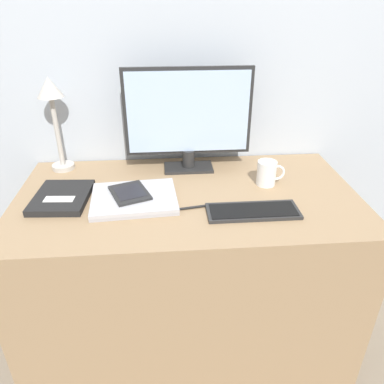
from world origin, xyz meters
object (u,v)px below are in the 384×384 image
object	(u,v)px
keyboard	(253,211)
ereader	(130,193)
desk_lamp	(52,105)
laptop	(134,198)
coffee_mug	(267,173)
monitor	(188,118)
notebook	(62,197)
pen	(186,208)

from	to	relation	value
keyboard	ereader	xyz separation A→B (m)	(-0.43, 0.13, 0.02)
keyboard	desk_lamp	distance (m)	0.88
laptop	coffee_mug	distance (m)	0.52
monitor	laptop	distance (m)	0.40
monitor	ereader	xyz separation A→B (m)	(-0.23, -0.25, -0.20)
ereader	monitor	bearing A→B (deg)	47.13
laptop	desk_lamp	size ratio (longest dim) A/B	0.82
keyboard	notebook	world-z (taller)	notebook
monitor	ereader	size ratio (longest dim) A/B	2.73
pen	notebook	bearing A→B (deg)	167.05
ereader	notebook	distance (m)	0.25
desk_lamp	laptop	bearing A→B (deg)	-44.18
notebook	coffee_mug	world-z (taller)	coffee_mug
desk_lamp	coffee_mug	world-z (taller)	desk_lamp
keyboard	ereader	world-z (taller)	ereader
coffee_mug	keyboard	bearing A→B (deg)	-115.86
laptop	coffee_mug	xyz separation A→B (m)	(0.51, 0.09, 0.04)
keyboard	pen	distance (m)	0.23
pen	desk_lamp	bearing A→B (deg)	142.79
laptop	desk_lamp	world-z (taller)	desk_lamp
laptop	pen	size ratio (longest dim) A/B	2.33
pen	ereader	bearing A→B (deg)	156.53
monitor	ereader	distance (m)	0.39
monitor	keyboard	size ratio (longest dim) A/B	1.62
keyboard	notebook	distance (m)	0.69
laptop	ereader	bearing A→B (deg)	137.06
monitor	laptop	world-z (taller)	monitor
monitor	ereader	world-z (taller)	monitor
ereader	notebook	bearing A→B (deg)	176.26
notebook	coffee_mug	distance (m)	0.78
keyboard	coffee_mug	distance (m)	0.23
desk_lamp	coffee_mug	size ratio (longest dim) A/B	3.48
laptop	notebook	size ratio (longest dim) A/B	1.27
ereader	desk_lamp	distance (m)	0.49
laptop	keyboard	bearing A→B (deg)	-15.38
ereader	pen	xyz separation A→B (m)	(0.20, -0.09, -0.02)
monitor	coffee_mug	size ratio (longest dim) A/B	4.63
ereader	notebook	xyz separation A→B (m)	(-0.25, 0.02, -0.02)
notebook	keyboard	bearing A→B (deg)	-12.06
monitor	keyboard	distance (m)	0.48
keyboard	ereader	size ratio (longest dim) A/B	1.69
laptop	notebook	world-z (taller)	notebook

